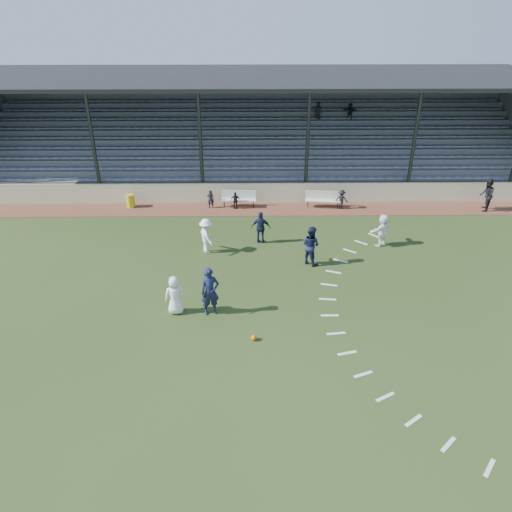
{
  "coord_description": "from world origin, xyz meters",
  "views": [
    {
      "loc": [
        -0.21,
        -15.89,
        11.33
      ],
      "look_at": [
        0.0,
        2.5,
        1.3
      ],
      "focal_mm": 35.0,
      "sensor_mm": 36.0,
      "label": 1
    }
  ],
  "objects_px": {
    "bench_right": "(323,198)",
    "football": "(254,338)",
    "bench_left": "(239,197)",
    "player_white_lead": "(175,295)",
    "trash_bin": "(131,201)",
    "player_navy_lead": "(210,292)",
    "official": "(486,195)"
  },
  "relations": [
    {
      "from": "bench_left",
      "to": "player_white_lead",
      "type": "height_order",
      "value": "player_white_lead"
    },
    {
      "from": "bench_right",
      "to": "football",
      "type": "relative_size",
      "value": 9.47
    },
    {
      "from": "trash_bin",
      "to": "player_navy_lead",
      "type": "relative_size",
      "value": 0.38
    },
    {
      "from": "player_white_lead",
      "to": "player_navy_lead",
      "type": "bearing_deg",
      "value": 170.46
    },
    {
      "from": "official",
      "to": "football",
      "type": "bearing_deg",
      "value": -25.58
    },
    {
      "from": "official",
      "to": "player_white_lead",
      "type": "bearing_deg",
      "value": -35.75
    },
    {
      "from": "player_navy_lead",
      "to": "bench_right",
      "type": "bearing_deg",
      "value": 45.23
    },
    {
      "from": "trash_bin",
      "to": "player_navy_lead",
      "type": "height_order",
      "value": "player_navy_lead"
    },
    {
      "from": "bench_left",
      "to": "trash_bin",
      "type": "xyz_separation_m",
      "value": [
        -6.23,
        -0.02,
        -0.19
      ]
    },
    {
      "from": "trash_bin",
      "to": "official",
      "type": "xyz_separation_m",
      "value": [
        20.16,
        -0.73,
        0.55
      ]
    },
    {
      "from": "bench_left",
      "to": "football",
      "type": "relative_size",
      "value": 9.42
    },
    {
      "from": "bench_right",
      "to": "football",
      "type": "distance_m",
      "value": 12.91
    },
    {
      "from": "football",
      "to": "bench_right",
      "type": "bearing_deg",
      "value": 71.68
    },
    {
      "from": "football",
      "to": "official",
      "type": "xyz_separation_m",
      "value": [
        13.16,
        11.63,
        0.84
      ]
    },
    {
      "from": "trash_bin",
      "to": "official",
      "type": "relative_size",
      "value": 0.41
    },
    {
      "from": "bench_left",
      "to": "player_navy_lead",
      "type": "height_order",
      "value": "player_navy_lead"
    },
    {
      "from": "player_navy_lead",
      "to": "official",
      "type": "height_order",
      "value": "player_navy_lead"
    },
    {
      "from": "player_white_lead",
      "to": "bench_right",
      "type": "bearing_deg",
      "value": -130.6
    },
    {
      "from": "trash_bin",
      "to": "player_white_lead",
      "type": "height_order",
      "value": "player_white_lead"
    },
    {
      "from": "bench_right",
      "to": "trash_bin",
      "type": "height_order",
      "value": "bench_right"
    },
    {
      "from": "football",
      "to": "player_white_lead",
      "type": "relative_size",
      "value": 0.13
    },
    {
      "from": "bench_left",
      "to": "trash_bin",
      "type": "distance_m",
      "value": 6.23
    },
    {
      "from": "bench_left",
      "to": "official",
      "type": "relative_size",
      "value": 1.09
    },
    {
      "from": "bench_right",
      "to": "trash_bin",
      "type": "bearing_deg",
      "value": -174.73
    },
    {
      "from": "football",
      "to": "player_navy_lead",
      "type": "xyz_separation_m",
      "value": [
        -1.66,
        1.71,
        0.89
      ]
    },
    {
      "from": "official",
      "to": "bench_left",
      "type": "bearing_deg",
      "value": -70.17
    },
    {
      "from": "bench_right",
      "to": "player_navy_lead",
      "type": "xyz_separation_m",
      "value": [
        -5.72,
        -10.53,
        0.41
      ]
    },
    {
      "from": "player_white_lead",
      "to": "player_navy_lead",
      "type": "xyz_separation_m",
      "value": [
        1.37,
        -0.07,
        0.19
      ]
    },
    {
      "from": "bench_right",
      "to": "player_navy_lead",
      "type": "bearing_deg",
      "value": -112.58
    },
    {
      "from": "bench_left",
      "to": "bench_right",
      "type": "bearing_deg",
      "value": 1.79
    },
    {
      "from": "player_white_lead",
      "to": "trash_bin",
      "type": "bearing_deg",
      "value": -75.94
    },
    {
      "from": "football",
      "to": "trash_bin",
      "type": "bearing_deg",
      "value": 119.51
    }
  ]
}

